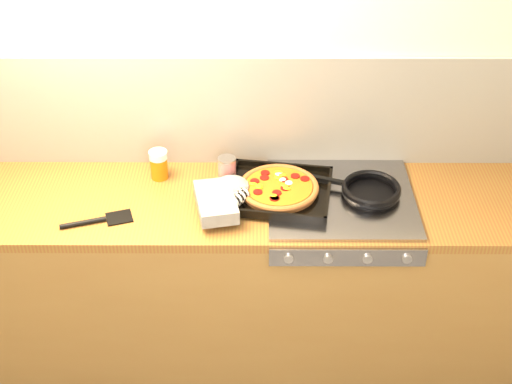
{
  "coord_description": "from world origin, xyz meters",
  "views": [
    {
      "loc": [
        0.11,
        -1.28,
        2.62
      ],
      "look_at": [
        0.1,
        1.08,
        0.95
      ],
      "focal_mm": 50.0,
      "sensor_mm": 36.0,
      "label": 1
    }
  ],
  "objects_px": {
    "pizza_on_tray": "(262,191)",
    "juice_glass": "(159,164)",
    "tomato_can": "(227,169)",
    "frying_pan": "(370,190)"
  },
  "relations": [
    {
      "from": "frying_pan",
      "to": "juice_glass",
      "type": "relative_size",
      "value": 3.27
    },
    {
      "from": "frying_pan",
      "to": "pizza_on_tray",
      "type": "bearing_deg",
      "value": -177.48
    },
    {
      "from": "pizza_on_tray",
      "to": "juice_glass",
      "type": "xyz_separation_m",
      "value": [
        -0.44,
        0.17,
        0.02
      ]
    },
    {
      "from": "frying_pan",
      "to": "tomato_can",
      "type": "height_order",
      "value": "tomato_can"
    },
    {
      "from": "pizza_on_tray",
      "to": "frying_pan",
      "type": "height_order",
      "value": "pizza_on_tray"
    },
    {
      "from": "pizza_on_tray",
      "to": "juice_glass",
      "type": "bearing_deg",
      "value": 159.22
    },
    {
      "from": "frying_pan",
      "to": "juice_glass",
      "type": "xyz_separation_m",
      "value": [
        -0.88,
        0.15,
        0.03
      ]
    },
    {
      "from": "frying_pan",
      "to": "tomato_can",
      "type": "distance_m",
      "value": 0.6
    },
    {
      "from": "pizza_on_tray",
      "to": "juice_glass",
      "type": "relative_size",
      "value": 4.5
    },
    {
      "from": "tomato_can",
      "to": "pizza_on_tray",
      "type": "bearing_deg",
      "value": -45.03
    }
  ]
}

